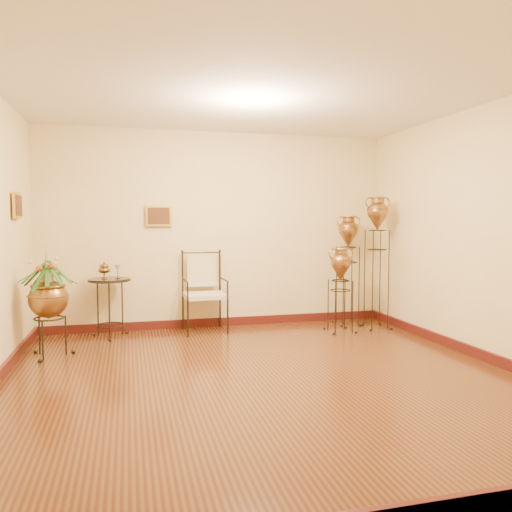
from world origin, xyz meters
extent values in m
plane|color=#5D3316|center=(0.00, 0.00, 0.00)|extent=(5.00, 5.00, 0.00)
cube|color=#481310|center=(0.00, 2.48, 0.06)|extent=(5.00, 0.04, 0.12)
cube|color=#481310|center=(2.48, 0.00, 0.06)|extent=(0.04, 5.00, 0.12)
cube|color=gold|center=(-0.85, 2.46, 1.60)|extent=(0.36, 0.03, 0.29)
cube|color=gold|center=(-2.46, 1.45, 1.70)|extent=(0.03, 0.36, 0.29)
cube|color=beige|center=(-0.26, 2.15, 0.51)|extent=(0.55, 0.51, 0.06)
cube|color=beige|center=(-0.26, 2.15, 0.82)|extent=(0.41, 0.04, 0.43)
cylinder|color=black|center=(-1.52, 2.15, 0.77)|extent=(0.53, 0.53, 0.02)
camera|label=1|loc=(-1.27, -4.61, 1.53)|focal=35.00mm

